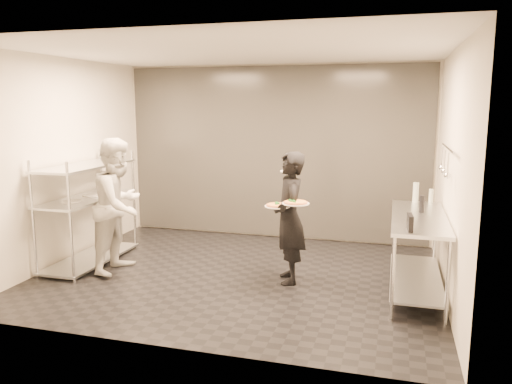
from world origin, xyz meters
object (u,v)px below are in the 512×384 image
(bottle_green, at_px, (416,193))
(bottle_dark, at_px, (422,204))
(waiter, at_px, (290,218))
(pizza_plate_near, at_px, (277,205))
(salad_plate, at_px, (290,170))
(bottle_clear, at_px, (431,196))
(pass_rack, at_px, (88,208))
(pizza_plate_far, at_px, (296,203))
(pos_monitor, at_px, (410,223))
(chef, at_px, (119,205))
(prep_counter, at_px, (418,241))

(bottle_green, distance_m, bottle_dark, 0.63)
(waiter, bearing_deg, pizza_plate_near, -42.19)
(salad_plate, xyz_separation_m, bottle_dark, (1.59, -0.12, -0.33))
(pizza_plate_near, bearing_deg, waiter, 67.01)
(bottle_clear, xyz_separation_m, bottle_dark, (-0.14, -0.62, 0.01))
(waiter, relative_size, bottle_clear, 8.63)
(pass_rack, xyz_separation_m, salad_plate, (2.77, 0.30, 0.59))
(pass_rack, bearing_deg, pizza_plate_far, -5.01)
(pos_monitor, bearing_deg, pizza_plate_near, 158.07)
(salad_plate, height_order, pos_monitor, salad_plate)
(pass_rack, height_order, bottle_green, pass_rack)
(pizza_plate_near, distance_m, bottle_dark, 1.69)
(waiter, distance_m, pizza_plate_near, 0.32)
(pizza_plate_near, relative_size, salad_plate, 1.16)
(pizza_plate_near, xyz_separation_m, pos_monitor, (1.48, -0.47, -0.00))
(chef, distance_m, pizza_plate_near, 2.14)
(bottle_green, height_order, bottle_dark, bottle_green)
(pizza_plate_far, bearing_deg, waiter, 116.16)
(chef, distance_m, bottle_green, 3.85)
(salad_plate, relative_size, bottle_green, 0.99)
(prep_counter, xyz_separation_m, pos_monitor, (-0.12, -0.72, 0.38))
(prep_counter, distance_m, pizza_plate_near, 1.66)
(salad_plate, bearing_deg, pos_monitor, -35.11)
(prep_counter, height_order, bottle_dark, bottle_dark)
(waiter, relative_size, pizza_plate_far, 5.09)
(bottle_green, bearing_deg, pizza_plate_far, -142.12)
(pass_rack, relative_size, bottle_clear, 8.55)
(prep_counter, relative_size, pizza_plate_near, 6.01)
(bottle_green, bearing_deg, prep_counter, -88.81)
(chef, xyz_separation_m, bottle_green, (3.71, 0.99, 0.18))
(chef, xyz_separation_m, bottle_dark, (3.76, 0.37, 0.15))
(pass_rack, relative_size, pizza_plate_far, 5.04)
(waiter, distance_m, salad_plate, 0.64)
(chef, bearing_deg, pos_monitor, -96.37)
(prep_counter, distance_m, pos_monitor, 0.82)
(pizza_plate_far, height_order, bottle_green, bottle_green)
(waiter, relative_size, salad_plate, 6.23)
(prep_counter, height_order, waiter, waiter)
(pos_monitor, bearing_deg, chef, 167.24)
(chef, bearing_deg, bottle_clear, -73.79)
(waiter, height_order, bottle_green, waiter)
(bottle_clear, relative_size, bottle_dark, 0.90)
(bottle_green, xyz_separation_m, bottle_dark, (0.05, -0.62, -0.03))
(pass_rack, distance_m, bottle_green, 4.40)
(pass_rack, height_order, pizza_plate_near, pass_rack)
(pos_monitor, bearing_deg, pizza_plate_far, 155.57)
(chef, height_order, bottle_green, chef)
(chef, distance_m, pizza_plate_far, 2.36)
(salad_plate, xyz_separation_m, bottle_green, (1.55, 0.51, -0.31))
(bottle_clear, distance_m, bottle_dark, 0.64)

